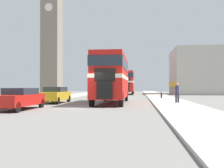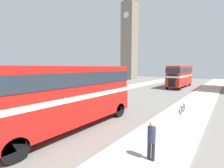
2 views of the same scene
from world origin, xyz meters
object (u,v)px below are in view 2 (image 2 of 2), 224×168
(double_decker_bus, at_px, (73,92))
(church_tower, at_px, (130,25))
(pedestrian_walking, at_px, (151,139))
(bus_distant, at_px, (180,75))
(bicycle_on_pavement, at_px, (182,109))
(car_parked_mid, at_px, (34,106))

(double_decker_bus, height_order, church_tower, church_tower)
(pedestrian_walking, bearing_deg, bus_distant, 101.68)
(bicycle_on_pavement, bearing_deg, bus_distant, 104.69)
(bus_distant, xyz_separation_m, pedestrian_walking, (5.50, -26.62, -1.51))
(church_tower, bearing_deg, pedestrian_walking, -57.08)
(bus_distant, bearing_deg, pedestrian_walking, -78.32)
(bus_distant, height_order, car_parked_mid, bus_distant)
(bicycle_on_pavement, bearing_deg, double_decker_bus, -123.11)
(double_decker_bus, relative_size, car_parked_mid, 2.33)
(double_decker_bus, distance_m, car_parked_mid, 5.44)
(church_tower, bearing_deg, double_decker_bus, -63.22)
(bicycle_on_pavement, bearing_deg, church_tower, 128.53)
(pedestrian_walking, relative_size, church_tower, 0.05)
(bicycle_on_pavement, xyz_separation_m, church_tower, (-24.48, 30.75, 17.59))
(double_decker_bus, height_order, car_parked_mid, double_decker_bus)
(double_decker_bus, relative_size, church_tower, 0.28)
(bus_distant, bearing_deg, car_parked_mid, -101.33)
(double_decker_bus, xyz_separation_m, church_tower, (-19.43, 38.49, 15.59))
(car_parked_mid, bearing_deg, church_tower, 110.22)
(car_parked_mid, xyz_separation_m, bicycle_on_pavement, (10.21, 8.02, -0.28))
(double_decker_bus, distance_m, pedestrian_walking, 5.86)
(car_parked_mid, bearing_deg, bicycle_on_pavement, 38.15)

